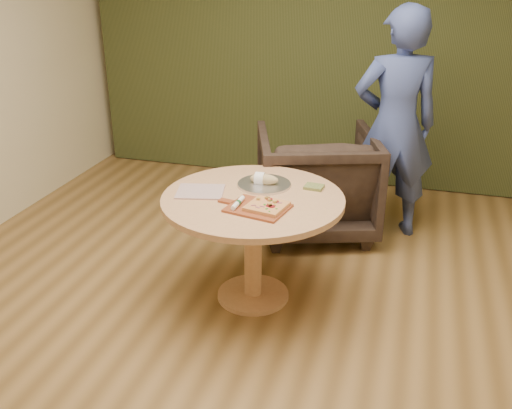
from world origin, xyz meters
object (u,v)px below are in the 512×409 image
at_px(pedestal_table, 253,216).
at_px(pizza_paddle, 256,208).
at_px(flatbread_pizza, 267,206).
at_px(person_standing, 395,126).
at_px(bread_roll, 263,179).
at_px(cutlery_roll, 238,203).
at_px(armchair, 316,177).
at_px(serving_tray, 264,184).

distance_m(pedestal_table, pizza_paddle, 0.24).
xyz_separation_m(flatbread_pizza, person_standing, (0.65, 1.45, 0.15)).
distance_m(pedestal_table, bread_roll, 0.28).
relative_size(cutlery_roll, armchair, 0.21).
relative_size(cutlery_roll, serving_tray, 0.56).
relative_size(pizza_paddle, bread_roll, 2.43).
height_order(pedestal_table, bread_roll, bread_roll).
bearing_deg(serving_tray, pizza_paddle, -81.74).
xyz_separation_m(flatbread_pizza, serving_tray, (-0.12, 0.38, -0.02)).
relative_size(flatbread_pizza, person_standing, 0.14).
distance_m(cutlery_roll, armchair, 1.38).
relative_size(bread_roll, person_standing, 0.10).
height_order(cutlery_roll, serving_tray, cutlery_roll).
bearing_deg(armchair, cutlery_roll, 60.88).
height_order(pedestal_table, serving_tray, serving_tray).
height_order(serving_tray, armchair, armchair).
bearing_deg(flatbread_pizza, person_standing, 65.87).
relative_size(flatbread_pizza, cutlery_roll, 1.30).
relative_size(pizza_paddle, person_standing, 0.25).
height_order(pizza_paddle, flatbread_pizza, flatbread_pizza).
relative_size(cutlery_roll, bread_roll, 1.03).
bearing_deg(bread_roll, pedestal_table, -92.76).
bearing_deg(bread_roll, cutlery_roll, -97.30).
distance_m(flatbread_pizza, cutlery_roll, 0.18).
bearing_deg(pedestal_table, cutlery_roll, -102.17).
height_order(flatbread_pizza, bread_roll, bread_roll).
xyz_separation_m(bread_roll, armchair, (0.20, 0.94, -0.31)).
relative_size(pizza_paddle, serving_tray, 1.32).
relative_size(pizza_paddle, armchair, 0.49).
distance_m(pizza_paddle, serving_tray, 0.39).
distance_m(pizza_paddle, armchair, 1.35).
height_order(pizza_paddle, armchair, armchair).
bearing_deg(person_standing, pizza_paddle, 45.80).
bearing_deg(serving_tray, person_standing, 54.30).
bearing_deg(pedestal_table, flatbread_pizza, -51.36).
height_order(flatbread_pizza, cutlery_roll, flatbread_pizza).
distance_m(serving_tray, person_standing, 1.33).
xyz_separation_m(pedestal_table, cutlery_roll, (-0.04, -0.19, 0.17)).
relative_size(serving_tray, bread_roll, 1.84).
bearing_deg(person_standing, pedestal_table, 40.26).
distance_m(cutlery_roll, person_standing, 1.69).
distance_m(flatbread_pizza, serving_tray, 0.40).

